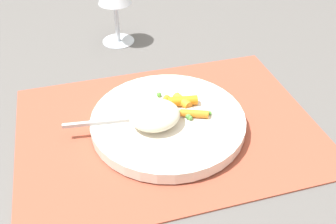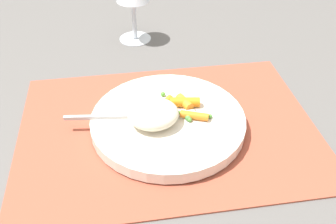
{
  "view_description": "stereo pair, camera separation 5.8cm",
  "coord_description": "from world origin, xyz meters",
  "px_view_note": "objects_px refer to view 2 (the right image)",
  "views": [
    {
      "loc": [
        -0.13,
        -0.46,
        0.42
      ],
      "look_at": [
        0.0,
        0.0,
        0.04
      ],
      "focal_mm": 40.7,
      "sensor_mm": 36.0,
      "label": 1
    },
    {
      "loc": [
        -0.07,
        -0.48,
        0.42
      ],
      "look_at": [
        0.0,
        0.0,
        0.04
      ],
      "focal_mm": 40.7,
      "sensor_mm": 36.0,
      "label": 2
    }
  ],
  "objects_px": {
    "plate": "(168,121)",
    "rice_mound": "(153,114)",
    "carrot_portion": "(184,105)",
    "fork": "(143,116)"
  },
  "relations": [
    {
      "from": "rice_mound",
      "to": "carrot_portion",
      "type": "distance_m",
      "value": 0.06
    },
    {
      "from": "rice_mound",
      "to": "carrot_portion",
      "type": "xyz_separation_m",
      "value": [
        0.06,
        0.03,
        -0.01
      ]
    },
    {
      "from": "fork",
      "to": "carrot_portion",
      "type": "bearing_deg",
      "value": 10.61
    },
    {
      "from": "plate",
      "to": "fork",
      "type": "xyz_separation_m",
      "value": [
        -0.04,
        0.0,
        0.01
      ]
    },
    {
      "from": "plate",
      "to": "carrot_portion",
      "type": "xyz_separation_m",
      "value": [
        0.03,
        0.02,
        0.02
      ]
    },
    {
      "from": "carrot_portion",
      "to": "fork",
      "type": "height_order",
      "value": "carrot_portion"
    },
    {
      "from": "rice_mound",
      "to": "carrot_portion",
      "type": "height_order",
      "value": "rice_mound"
    },
    {
      "from": "plate",
      "to": "rice_mound",
      "type": "relative_size",
      "value": 3.12
    },
    {
      "from": "carrot_portion",
      "to": "plate",
      "type": "bearing_deg",
      "value": -149.31
    },
    {
      "from": "plate",
      "to": "rice_mound",
      "type": "xyz_separation_m",
      "value": [
        -0.03,
        -0.01,
        0.03
      ]
    }
  ]
}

